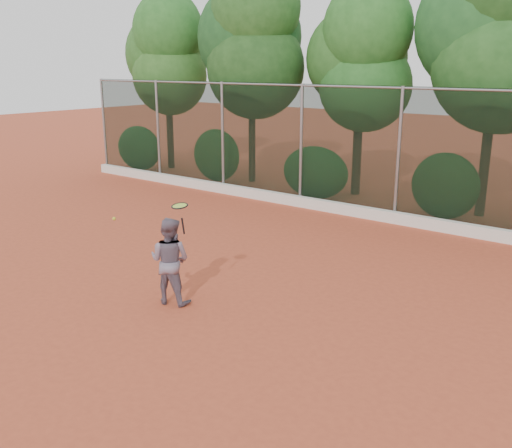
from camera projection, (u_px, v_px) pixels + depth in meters
The scene contains 7 objects.
ground at pixel (221, 306), 9.83m from camera, with size 80.00×80.00×0.00m, color #BB4A2C.
concrete_curb at pixel (391, 217), 14.98m from camera, with size 24.00×0.20×0.30m, color silver.
tennis_player at pixel (170, 261), 9.80m from camera, with size 0.74×0.58×1.53m, color slate.
chainlink_fence at pixel (399, 151), 14.65m from camera, with size 24.09×0.09×3.50m.
foliage_backdrop at pixel (417, 50), 15.79m from camera, with size 23.70×3.63×7.55m.
tennis_racket at pixel (180, 208), 9.15m from camera, with size 0.28×0.28×0.52m.
tennis_ball_in_flight at pixel (114, 219), 10.58m from camera, with size 0.07×0.07×0.07m.
Camera 1 is at (6.05, -6.80, 4.02)m, focal length 40.00 mm.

